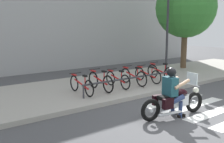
{
  "coord_description": "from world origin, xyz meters",
  "views": [
    {
      "loc": [
        -6.21,
        -4.18,
        2.55
      ],
      "look_at": [
        -0.78,
        2.87,
        1.03
      ],
      "focal_mm": 42.58,
      "sensor_mm": 36.0,
      "label": 1
    }
  ],
  "objects_px": {
    "bicycle_2": "(118,79)",
    "bicycle_5": "(161,72)",
    "bicycle_1": "(100,81)",
    "tree_near_rack": "(186,8)",
    "bike_rack": "(135,78)",
    "street_lamp": "(168,24)",
    "rider": "(172,89)",
    "motorcycle": "(174,101)",
    "bicycle_0": "(81,85)",
    "bicycle_3": "(133,77)",
    "bicycle_4": "(148,75)"
  },
  "relations": [
    {
      "from": "bicycle_0",
      "to": "bicycle_5",
      "type": "height_order",
      "value": "bicycle_5"
    },
    {
      "from": "bicycle_3",
      "to": "street_lamp",
      "type": "xyz_separation_m",
      "value": [
        3.48,
        1.25,
        2.17
      ]
    },
    {
      "from": "bicycle_5",
      "to": "tree_near_rack",
      "type": "xyz_separation_m",
      "value": [
        3.78,
        1.65,
        3.08
      ]
    },
    {
      "from": "bicycle_1",
      "to": "tree_near_rack",
      "type": "bearing_deg",
      "value": 13.09
    },
    {
      "from": "bicycle_0",
      "to": "bicycle_1",
      "type": "height_order",
      "value": "bicycle_1"
    },
    {
      "from": "bicycle_5",
      "to": "bike_rack",
      "type": "bearing_deg",
      "value": -165.12
    },
    {
      "from": "bicycle_2",
      "to": "bicycle_5",
      "type": "relative_size",
      "value": 0.92
    },
    {
      "from": "rider",
      "to": "bicycle_4",
      "type": "distance_m",
      "value": 4.08
    },
    {
      "from": "bicycle_3",
      "to": "tree_near_rack",
      "type": "bearing_deg",
      "value": 16.89
    },
    {
      "from": "bicycle_3",
      "to": "bike_rack",
      "type": "bearing_deg",
      "value": -126.97
    },
    {
      "from": "bicycle_0",
      "to": "tree_near_rack",
      "type": "xyz_separation_m",
      "value": [
        7.95,
        1.65,
        3.1
      ]
    },
    {
      "from": "bicycle_1",
      "to": "bicycle_3",
      "type": "height_order",
      "value": "bicycle_1"
    },
    {
      "from": "bicycle_1",
      "to": "bicycle_2",
      "type": "distance_m",
      "value": 0.83
    },
    {
      "from": "bicycle_0",
      "to": "bicycle_3",
      "type": "relative_size",
      "value": 1.01
    },
    {
      "from": "bicycle_5",
      "to": "street_lamp",
      "type": "relative_size",
      "value": 0.38
    },
    {
      "from": "bicycle_4",
      "to": "street_lamp",
      "type": "relative_size",
      "value": 0.36
    },
    {
      "from": "motorcycle",
      "to": "bicycle_5",
      "type": "xyz_separation_m",
      "value": [
        3.12,
        3.32,
        0.05
      ]
    },
    {
      "from": "bicycle_1",
      "to": "bicycle_4",
      "type": "relative_size",
      "value": 1.02
    },
    {
      "from": "bicycle_2",
      "to": "bicycle_3",
      "type": "height_order",
      "value": "bicycle_3"
    },
    {
      "from": "bike_rack",
      "to": "street_lamp",
      "type": "relative_size",
      "value": 1.08
    },
    {
      "from": "rider",
      "to": "tree_near_rack",
      "type": "relative_size",
      "value": 0.27
    },
    {
      "from": "rider",
      "to": "bicycle_3",
      "type": "bearing_deg",
      "value": 65.25
    },
    {
      "from": "bicycle_3",
      "to": "bike_rack",
      "type": "height_order",
      "value": "bicycle_3"
    },
    {
      "from": "street_lamp",
      "to": "bicycle_5",
      "type": "bearing_deg",
      "value": -145.27
    },
    {
      "from": "bicycle_1",
      "to": "bicycle_3",
      "type": "bearing_deg",
      "value": 0.02
    },
    {
      "from": "tree_near_rack",
      "to": "bicycle_4",
      "type": "bearing_deg",
      "value": -160.29
    },
    {
      "from": "motorcycle",
      "to": "bicycle_3",
      "type": "distance_m",
      "value": 3.62
    },
    {
      "from": "motorcycle",
      "to": "tree_near_rack",
      "type": "xyz_separation_m",
      "value": [
        6.89,
        4.98,
        3.13
      ]
    },
    {
      "from": "bicycle_2",
      "to": "bike_rack",
      "type": "height_order",
      "value": "bicycle_2"
    },
    {
      "from": "rider",
      "to": "bicycle_3",
      "type": "xyz_separation_m",
      "value": [
        1.52,
        3.31,
        -0.32
      ]
    },
    {
      "from": "bicycle_3",
      "to": "bicycle_5",
      "type": "relative_size",
      "value": 0.97
    },
    {
      "from": "tree_near_rack",
      "to": "bicycle_1",
      "type": "bearing_deg",
      "value": -166.91
    },
    {
      "from": "bicycle_2",
      "to": "tree_near_rack",
      "type": "distance_m",
      "value": 7.2
    },
    {
      "from": "rider",
      "to": "tree_near_rack",
      "type": "bearing_deg",
      "value": 35.43
    },
    {
      "from": "bicycle_5",
      "to": "rider",
      "type": "bearing_deg",
      "value": -134.0
    },
    {
      "from": "bicycle_3",
      "to": "bicycle_5",
      "type": "distance_m",
      "value": 1.67
    },
    {
      "from": "bicycle_3",
      "to": "street_lamp",
      "type": "distance_m",
      "value": 4.29
    },
    {
      "from": "bicycle_5",
      "to": "bicycle_0",
      "type": "bearing_deg",
      "value": 179.98
    },
    {
      "from": "rider",
      "to": "bike_rack",
      "type": "distance_m",
      "value": 2.98
    },
    {
      "from": "bicycle_3",
      "to": "street_lamp",
      "type": "relative_size",
      "value": 0.37
    },
    {
      "from": "bicycle_0",
      "to": "tree_near_rack",
      "type": "distance_m",
      "value": 8.69
    },
    {
      "from": "rider",
      "to": "bicycle_0",
      "type": "relative_size",
      "value": 0.86
    },
    {
      "from": "bicycle_0",
      "to": "bicycle_3",
      "type": "bearing_deg",
      "value": -0.02
    },
    {
      "from": "bicycle_3",
      "to": "bicycle_4",
      "type": "distance_m",
      "value": 0.83
    },
    {
      "from": "bike_rack",
      "to": "tree_near_rack",
      "type": "distance_m",
      "value": 6.95
    },
    {
      "from": "bicycle_0",
      "to": "bicycle_1",
      "type": "bearing_deg",
      "value": -0.11
    },
    {
      "from": "bicycle_1",
      "to": "bicycle_2",
      "type": "height_order",
      "value": "bicycle_1"
    },
    {
      "from": "bike_rack",
      "to": "tree_near_rack",
      "type": "height_order",
      "value": "tree_near_rack"
    },
    {
      "from": "motorcycle",
      "to": "bicycle_4",
      "type": "xyz_separation_m",
      "value": [
        2.28,
        3.32,
        0.03
      ]
    },
    {
      "from": "rider",
      "to": "bicycle_5",
      "type": "xyz_separation_m",
      "value": [
        3.19,
        3.31,
        -0.31
      ]
    }
  ]
}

